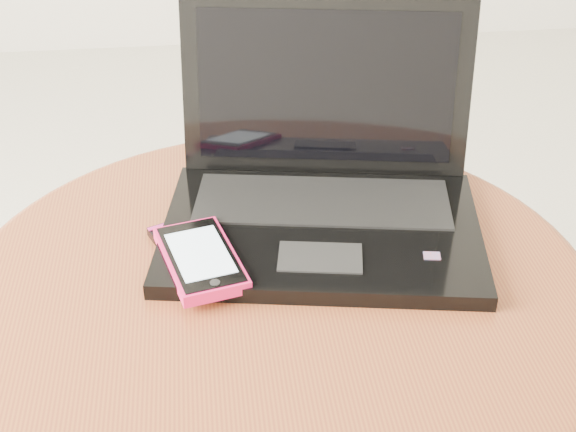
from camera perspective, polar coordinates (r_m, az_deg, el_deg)
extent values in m
cylinder|color=brown|center=(0.87, -0.78, -5.02)|extent=(0.64, 0.64, 0.03)
torus|color=brown|center=(0.87, -0.78, -5.02)|extent=(0.67, 0.67, 0.03)
cube|color=black|center=(0.91, 2.29, -1.07)|extent=(0.38, 0.29, 0.02)
cube|color=black|center=(0.95, 2.37, 1.03)|extent=(0.30, 0.15, 0.00)
cube|color=black|center=(0.86, 2.21, -2.84)|extent=(0.09, 0.07, 0.00)
cube|color=red|center=(0.87, 9.80, -2.70)|extent=(0.02, 0.02, 0.00)
cube|color=black|center=(0.98, 2.61, 8.84)|extent=(0.34, 0.10, 0.21)
cube|color=black|center=(0.97, 2.60, 8.78)|extent=(0.30, 0.08, 0.18)
cube|color=black|center=(0.90, -6.53, -2.29)|extent=(0.10, 0.13, 0.01)
cube|color=#C4217E|center=(0.93, -7.83, -0.44)|extent=(0.06, 0.03, 0.00)
cube|color=#E9195D|center=(0.86, -5.99, -2.97)|extent=(0.10, 0.14, 0.01)
cube|color=black|center=(0.86, -6.02, -2.58)|extent=(0.09, 0.13, 0.00)
cube|color=silver|center=(0.86, -6.02, -2.52)|extent=(0.07, 0.10, 0.00)
cylinder|color=black|center=(0.81, -5.01, -4.55)|extent=(0.01, 0.01, 0.00)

